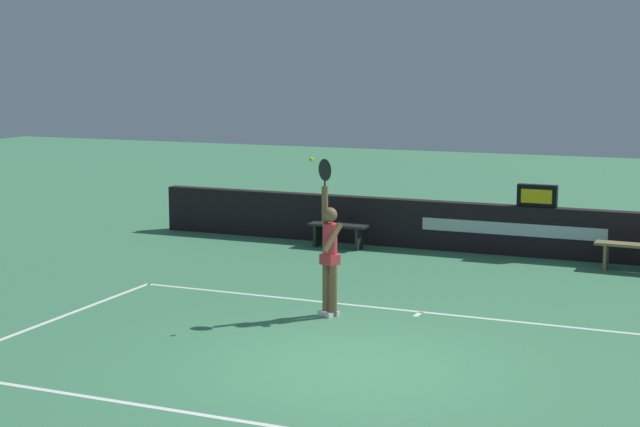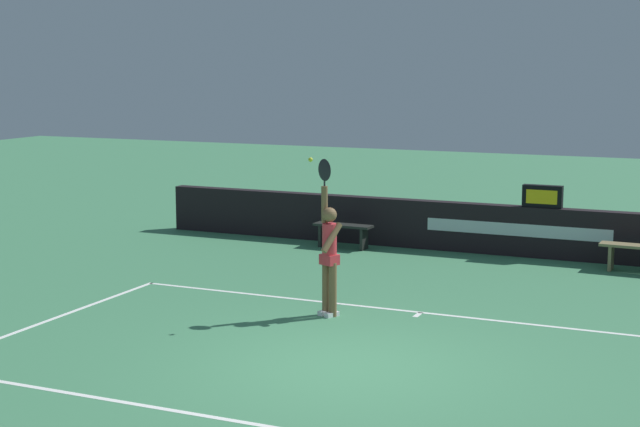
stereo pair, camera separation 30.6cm
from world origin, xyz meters
name	(u,v)px [view 2 (the right image)]	position (x,y,z in m)	size (l,w,h in m)	color
ground_plane	(349,366)	(0.00, 0.00, 0.00)	(60.00, 60.00, 0.00)	#3F7F56
court_lines	(359,358)	(0.00, 0.35, 0.00)	(10.16, 5.39, 0.00)	white
back_wall	(500,230)	(0.00, 8.13, 0.51)	(15.31, 0.30, 1.02)	black
speed_display	(543,196)	(0.84, 8.13, 1.24)	(0.79, 0.20, 0.45)	black
tennis_player	(329,251)	(-1.25, 2.23, 1.01)	(0.46, 0.45, 2.45)	brown
tennis_ball	(311,160)	(-1.42, 1.91, 2.45)	(0.07, 0.07, 0.07)	#CBD92D
courtside_bench_near	(343,230)	(-3.19, 7.45, 0.37)	(1.28, 0.40, 0.51)	black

